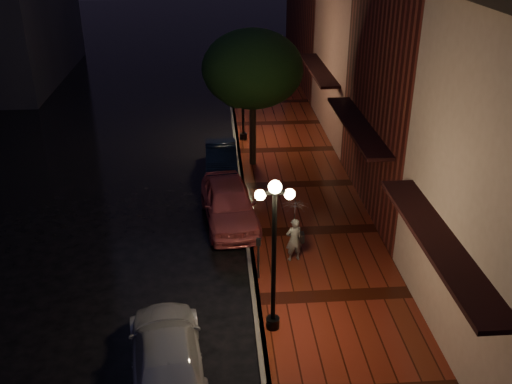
# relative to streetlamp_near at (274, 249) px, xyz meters

# --- Properties ---
(ground) EXTENTS (120.00, 120.00, 0.00)m
(ground) POSITION_rel_streetlamp_near_xyz_m (-0.35, 5.00, -2.60)
(ground) COLOR black
(ground) RESTS_ON ground
(sidewalk) EXTENTS (4.50, 60.00, 0.15)m
(sidewalk) POSITION_rel_streetlamp_near_xyz_m (1.90, 5.00, -2.53)
(sidewalk) COLOR #4E1A0D
(sidewalk) RESTS_ON ground
(curb) EXTENTS (0.25, 60.00, 0.15)m
(curb) POSITION_rel_streetlamp_near_xyz_m (-0.35, 5.00, -2.53)
(curb) COLOR #595451
(curb) RESTS_ON ground
(storefront_mid) EXTENTS (5.00, 8.00, 11.00)m
(storefront_mid) POSITION_rel_streetlamp_near_xyz_m (6.65, 7.00, 2.90)
(storefront_mid) COLOR #511914
(storefront_mid) RESTS_ON ground
(storefront_far) EXTENTS (5.00, 8.00, 9.00)m
(storefront_far) POSITION_rel_streetlamp_near_xyz_m (6.65, 15.00, 1.90)
(storefront_far) COLOR #8C5951
(storefront_far) RESTS_ON ground
(storefront_extra) EXTENTS (5.00, 12.00, 10.00)m
(storefront_extra) POSITION_rel_streetlamp_near_xyz_m (6.65, 25.00, 2.40)
(storefront_extra) COLOR #511914
(storefront_extra) RESTS_ON ground
(streetlamp_near) EXTENTS (0.96, 0.36, 4.31)m
(streetlamp_near) POSITION_rel_streetlamp_near_xyz_m (0.00, 0.00, 0.00)
(streetlamp_near) COLOR black
(streetlamp_near) RESTS_ON sidewalk
(streetlamp_far) EXTENTS (0.96, 0.36, 4.31)m
(streetlamp_far) POSITION_rel_streetlamp_near_xyz_m (0.00, 14.00, 0.00)
(streetlamp_far) COLOR black
(streetlamp_far) RESTS_ON sidewalk
(street_tree) EXTENTS (4.16, 4.16, 5.80)m
(street_tree) POSITION_rel_streetlamp_near_xyz_m (0.26, 10.99, 1.64)
(street_tree) COLOR black
(street_tree) RESTS_ON sidewalk
(pink_car) EXTENTS (2.25, 4.59, 1.51)m
(pink_car) POSITION_rel_streetlamp_near_xyz_m (-0.95, 6.10, -1.85)
(pink_car) COLOR #C75258
(pink_car) RESTS_ON ground
(navy_car) EXTENTS (1.34, 3.74, 1.23)m
(navy_car) POSITION_rel_streetlamp_near_xyz_m (-1.14, 10.47, -1.99)
(navy_car) COLOR black
(navy_car) RESTS_ON ground
(silver_car) EXTENTS (2.26, 4.48, 1.25)m
(silver_car) POSITION_rel_streetlamp_near_xyz_m (-2.69, -1.31, -1.98)
(silver_car) COLOR #B1B1B9
(silver_car) RESTS_ON ground
(woman_with_umbrella) EXTENTS (0.86, 0.87, 2.06)m
(woman_with_umbrella) POSITION_rel_streetlamp_near_xyz_m (0.99, 3.23, -1.09)
(woman_with_umbrella) COLOR silver
(woman_with_umbrella) RESTS_ON sidewalk
(parking_meter) EXTENTS (0.15, 0.13, 1.39)m
(parking_meter) POSITION_rel_streetlamp_near_xyz_m (-0.20, 2.29, -1.61)
(parking_meter) COLOR black
(parking_meter) RESTS_ON sidewalk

